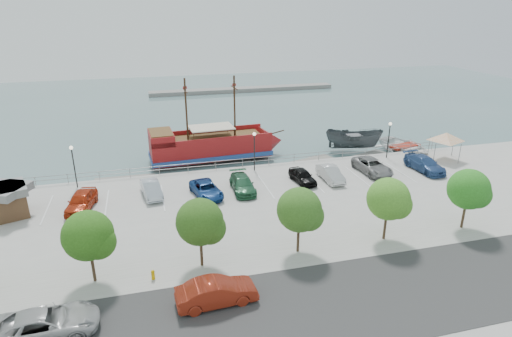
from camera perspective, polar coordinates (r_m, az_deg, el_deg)
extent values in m
plane|color=#4B6D6D|center=(40.98, 2.07, -4.77)|extent=(160.00, 160.00, 0.00)
cube|color=#343434|center=(27.80, 12.00, -16.87)|extent=(100.00, 8.00, 0.04)
cube|color=gray|center=(32.24, 7.27, -10.65)|extent=(100.00, 4.00, 0.05)
cylinder|color=gray|center=(47.16, -0.61, 1.39)|extent=(50.00, 0.06, 0.06)
cylinder|color=gray|center=(47.30, -0.61, 0.93)|extent=(50.00, 0.06, 0.06)
cube|color=gray|center=(94.24, -1.73, 10.48)|extent=(40.00, 3.00, 0.80)
cube|color=maroon|center=(51.93, -6.08, 2.84)|extent=(14.43, 5.33, 2.30)
cube|color=#244793|center=(52.17, -6.05, 2.06)|extent=(14.71, 5.61, 0.53)
cone|color=maroon|center=(54.01, 2.02, 3.68)|extent=(3.10, 4.42, 4.25)
cube|color=maroon|center=(50.57, -12.55, 4.05)|extent=(2.94, 4.59, 1.24)
cube|color=brown|center=(50.39, -12.61, 4.77)|extent=(2.74, 4.23, 0.11)
cube|color=brown|center=(51.66, -5.65, 4.15)|extent=(11.74, 4.63, 0.13)
cube|color=maroon|center=(53.49, -6.64, 5.01)|extent=(14.15, 1.09, 0.62)
cube|color=maroon|center=(49.50, -5.61, 3.72)|extent=(14.15, 1.09, 0.62)
cylinder|color=#382111|center=(51.35, -2.88, 8.27)|extent=(0.23, 0.23, 7.26)
cylinder|color=#382111|center=(50.17, -9.28, 7.71)|extent=(0.23, 0.23, 7.26)
cylinder|color=#382111|center=(50.90, -2.93, 10.70)|extent=(0.29, 2.66, 0.12)
cylinder|color=#382111|center=(49.71, -9.43, 10.19)|extent=(0.29, 2.66, 0.12)
cube|color=beige|center=(51.24, -5.99, 5.50)|extent=(5.34, 3.69, 0.11)
cylinder|color=#382111|center=(53.91, 2.66, 4.82)|extent=(2.21, 0.28, 0.52)
imported|color=#43494D|center=(56.25, 12.88, 3.55)|extent=(7.61, 5.36, 2.76)
imported|color=white|center=(57.23, 19.15, 2.55)|extent=(6.88, 8.49, 1.55)
cube|color=gray|center=(47.95, -17.07, -1.52)|extent=(6.36, 1.98, 0.36)
cube|color=gray|center=(51.10, 6.84, 0.74)|extent=(7.32, 4.08, 0.40)
cube|color=gray|center=(54.21, 14.28, 1.42)|extent=(6.89, 4.29, 0.38)
cube|color=brown|center=(41.83, -30.27, -4.18)|extent=(3.70, 3.70, 2.13)
cube|color=slate|center=(41.35, -30.60, -2.53)|extent=(4.19, 4.19, 0.68)
cylinder|color=slate|center=(54.87, 22.09, 2.88)|extent=(0.10, 0.10, 2.28)
cylinder|color=slate|center=(55.59, 24.78, 2.70)|extent=(0.10, 0.10, 2.28)
cylinder|color=slate|center=(52.39, 22.71, 1.96)|extent=(0.10, 0.10, 2.28)
cylinder|color=slate|center=(53.14, 25.52, 1.78)|extent=(0.10, 0.10, 2.28)
pyramid|color=white|center=(53.42, 24.09, 4.39)|extent=(5.70, 5.70, 0.93)
imported|color=#A5A5A5|center=(27.02, -26.40, -18.10)|extent=(5.90, 3.07, 1.59)
imported|color=maroon|center=(26.70, -5.27, -16.08)|extent=(4.98, 2.01, 1.61)
cylinder|color=#C79300|center=(29.58, -13.55, -13.73)|extent=(0.23, 0.23, 0.58)
sphere|color=#C79300|center=(29.41, -13.60, -13.24)|extent=(0.25, 0.25, 0.25)
cylinder|color=black|center=(44.92, -23.05, 0.02)|extent=(0.12, 0.12, 4.00)
sphere|color=#FFF2CC|center=(44.27, -23.43, 2.56)|extent=(0.36, 0.36, 0.36)
cylinder|color=black|center=(45.62, -0.22, 2.09)|extent=(0.12, 0.12, 4.00)
sphere|color=#FFF2CC|center=(44.98, -0.22, 4.62)|extent=(0.36, 0.36, 0.36)
cylinder|color=black|center=(51.78, 17.22, 3.47)|extent=(0.12, 0.12, 4.00)
sphere|color=#FFF2CC|center=(51.22, 17.48, 5.71)|extent=(0.36, 0.36, 0.36)
cylinder|color=#473321|center=(30.10, -20.91, -12.13)|extent=(0.20, 0.20, 2.20)
sphere|color=#275514|center=(28.96, -21.50, -8.30)|extent=(3.20, 3.20, 3.20)
sphere|color=#275514|center=(28.81, -20.26, -9.19)|extent=(2.20, 2.20, 2.20)
cylinder|color=#473321|center=(29.93, -7.29, -10.94)|extent=(0.20, 0.20, 2.20)
sphere|color=#284D16|center=(28.78, -7.50, -7.06)|extent=(3.20, 3.20, 3.20)
sphere|color=#284D16|center=(28.77, -6.19, -7.91)|extent=(2.20, 2.20, 2.20)
cylinder|color=#473321|center=(31.36, 5.64, -9.25)|extent=(0.20, 0.20, 2.20)
sphere|color=#2E581A|center=(30.26, 5.79, -5.49)|extent=(3.20, 3.20, 3.20)
sphere|color=#2E581A|center=(30.39, 7.03, -6.27)|extent=(2.20, 2.20, 2.20)
cylinder|color=#473321|center=(34.19, 16.82, -7.39)|extent=(0.20, 0.20, 2.20)
sphere|color=#407922|center=(33.19, 17.24, -3.89)|extent=(3.20, 3.20, 3.20)
sphere|color=#407922|center=(33.43, 18.31, -4.59)|extent=(2.20, 2.20, 2.20)
cylinder|color=#473321|center=(38.11, 25.93, -5.66)|extent=(0.20, 0.20, 2.20)
sphere|color=#266D1D|center=(37.21, 26.49, -2.48)|extent=(3.20, 3.20, 3.20)
sphere|color=#266D1D|center=(37.55, 27.38, -3.11)|extent=(2.20, 2.20, 2.20)
imported|color=#AA2A0E|center=(40.43, -22.26, -4.01)|extent=(2.75, 4.99, 1.61)
imported|color=#B3BDC9|center=(41.15, -13.78, -2.67)|extent=(2.12, 4.47, 1.42)
imported|color=navy|center=(40.24, -6.64, -2.81)|extent=(3.01, 5.08, 1.32)
imported|color=#265E3C|center=(41.06, -1.82, -2.09)|extent=(2.08, 4.93, 1.42)
imported|color=black|center=(43.25, 6.23, -1.00)|extent=(2.08, 4.17, 1.37)
imported|color=silver|center=(44.16, 9.89, -0.68)|extent=(1.58, 4.38, 1.44)
imported|color=gray|center=(47.07, 15.25, 0.30)|extent=(2.78, 5.48, 1.48)
imported|color=navy|center=(49.45, 21.57, 0.58)|extent=(2.58, 5.48, 1.54)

